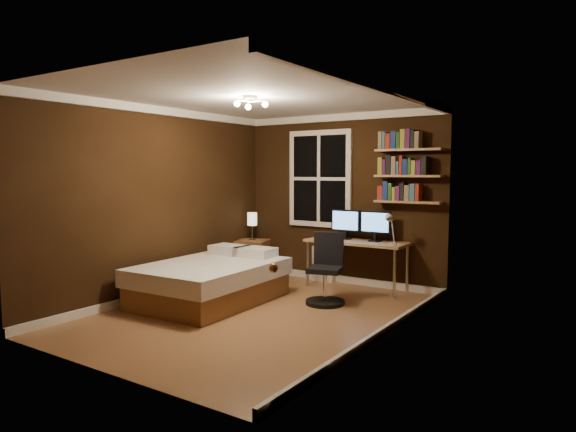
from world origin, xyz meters
The scene contains 24 objects.
floor centered at (0.00, 0.00, 0.00)m, with size 4.20×4.20×0.00m, color olive.
wall_back centered at (0.00, 2.10, 1.25)m, with size 3.20×0.04×2.50m, color black.
wall_left centered at (-1.60, 0.00, 1.25)m, with size 0.04×4.20×2.50m, color black.
wall_right centered at (1.60, 0.00, 1.25)m, with size 0.04×4.20×2.50m, color black.
ceiling centered at (0.00, 0.00, 2.50)m, with size 3.20×4.20×0.02m, color white.
window centered at (-0.35, 2.06, 1.55)m, with size 1.06×0.06×1.46m, color white.
door centered at (1.59, -1.55, 1.02)m, with size 0.03×0.82×2.05m, color black, non-canonical shape.
door_knob centered at (1.55, -1.85, 1.00)m, with size 0.06×0.06×0.06m, color #C68E46.
ceiling_fixture centered at (0.00, -0.10, 2.40)m, with size 0.44×0.44×0.18m, color beige, non-canonical shape.
bookshelf_lower centered at (1.08, 1.98, 1.25)m, with size 0.92×0.22×0.03m, color tan.
books_row_lower centered at (1.08, 1.98, 1.38)m, with size 0.54×0.16×0.23m, color maroon, non-canonical shape.
bookshelf_middle centered at (1.08, 1.98, 1.60)m, with size 0.92×0.22×0.03m, color tan.
books_row_middle centered at (1.08, 1.98, 1.73)m, with size 0.66×0.16×0.23m, color navy, non-canonical shape.
bookshelf_upper centered at (1.08, 1.98, 1.95)m, with size 0.92×0.22×0.03m, color tan.
books_row_upper centered at (1.08, 1.98, 2.08)m, with size 0.54×0.16×0.23m, color #254F22, non-canonical shape.
bed centered at (-0.82, 0.13, 0.27)m, with size 1.40×1.90×0.63m.
nightstand centered at (-1.34, 1.67, 0.29)m, with size 0.46×0.46×0.58m, color brown.
bedside_lamp centered at (-1.34, 1.67, 0.80)m, with size 0.15×0.15×0.43m, color white, non-canonical shape.
radiator centered at (-0.23, 2.00, 0.27)m, with size 0.35×0.12×0.53m, color silver.
desk centered at (0.40, 1.81, 0.62)m, with size 1.45×0.54×0.69m.
monitor_left centered at (0.19, 1.88, 0.90)m, with size 0.45×0.12×0.43m, color black, non-canonical shape.
monitor_right centered at (0.65, 1.88, 0.90)m, with size 0.45×0.12×0.43m, color black, non-canonical shape.
desk_lamp centered at (0.96, 1.69, 0.91)m, with size 0.14×0.32×0.44m, color silver, non-canonical shape.
office_chair centered at (0.44, 0.87, 0.33)m, with size 0.49×0.49×0.89m.
Camera 1 is at (3.56, -4.69, 1.66)m, focal length 32.00 mm.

